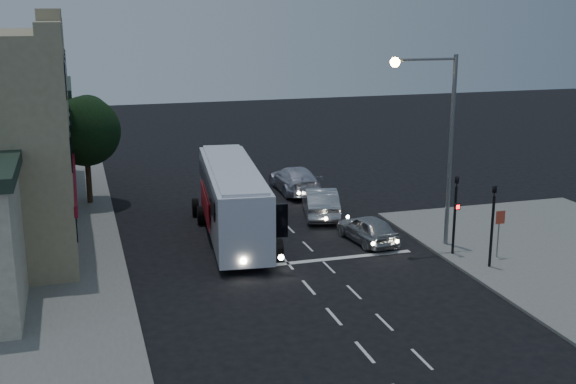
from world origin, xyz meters
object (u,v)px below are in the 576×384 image
object	(u,v)px
car_sedan_a	(320,202)
streetlight	(439,129)
car_suv	(368,229)
car_sedan_b	(295,179)
regulatory_sign	(499,226)
traffic_signal_main	(455,206)
street_tree	(85,128)
traffic_signal_side	(493,216)
tour_bus	(232,198)

from	to	relation	value
car_sedan_a	streetlight	distance (m)	8.90
car_suv	streetlight	size ratio (longest dim) A/B	0.45
car_sedan_b	regulatory_sign	world-z (taller)	regulatory_sign
car_sedan_b	regulatory_sign	distance (m)	15.52
car_sedan_a	traffic_signal_main	xyz separation A→B (m)	(3.72, -7.98, 1.61)
regulatory_sign	street_tree	size ratio (longest dim) A/B	0.35
traffic_signal_side	street_tree	xyz separation A→B (m)	(-16.51, 16.22, 2.08)
traffic_signal_side	streetlight	xyz separation A→B (m)	(-0.96, 3.40, 3.31)
traffic_signal_main	streetlight	distance (m)	3.61
car_suv	street_tree	bearing A→B (deg)	-48.55
traffic_signal_side	street_tree	size ratio (longest dim) A/B	0.66
street_tree	car_sedan_a	bearing A→B (deg)	-27.41
tour_bus	traffic_signal_side	xyz separation A→B (m)	(9.77, -7.95, 0.47)
tour_bus	car_sedan_a	bearing A→B (deg)	26.67
car_sedan_b	traffic_signal_side	bearing A→B (deg)	106.08
traffic_signal_main	tour_bus	bearing A→B (deg)	146.62
street_tree	car_sedan_b	bearing A→B (deg)	-3.00
car_sedan_a	traffic_signal_side	world-z (taller)	traffic_signal_side
traffic_signal_side	regulatory_sign	size ratio (longest dim) A/B	1.86
traffic_signal_side	street_tree	bearing A→B (deg)	135.50
car_sedan_a	car_sedan_b	xyz separation A→B (m)	(0.26, 5.62, -0.01)
car_sedan_a	tour_bus	bearing A→B (deg)	34.08
car_sedan_b	streetlight	bearing A→B (deg)	105.87
traffic_signal_main	streetlight	xyz separation A→B (m)	(-0.26, 1.42, 3.31)
car_suv	traffic_signal_side	size ratio (longest dim) A/B	0.99
regulatory_sign	traffic_signal_main	bearing A→B (deg)	149.16
tour_bus	car_sedan_b	world-z (taller)	tour_bus
car_sedan_a	streetlight	xyz separation A→B (m)	(3.47, -6.56, 4.92)
car_suv	tour_bus	bearing A→B (deg)	-33.26
car_suv	car_sedan_a	distance (m)	5.01
traffic_signal_main	streetlight	world-z (taller)	streetlight
regulatory_sign	car_sedan_a	bearing A→B (deg)	121.09
car_sedan_a	car_sedan_b	size ratio (longest dim) A/B	0.89
traffic_signal_main	traffic_signal_side	distance (m)	2.10
streetlight	regulatory_sign	bearing A→B (deg)	-51.25
car_suv	traffic_signal_side	world-z (taller)	traffic_signal_side
traffic_signal_side	regulatory_sign	world-z (taller)	traffic_signal_side
regulatory_sign	traffic_signal_side	bearing A→B (deg)	-136.08
regulatory_sign	street_tree	xyz separation A→B (m)	(-17.51, 15.26, 2.90)
traffic_signal_main	car_sedan_b	bearing A→B (deg)	104.30
traffic_signal_side	car_suv	bearing A→B (deg)	126.48
tour_bus	street_tree	size ratio (longest dim) A/B	1.92
tour_bus	car_sedan_a	world-z (taller)	tour_bus
car_sedan_b	traffic_signal_main	distance (m)	14.13
tour_bus	regulatory_sign	world-z (taller)	tour_bus
car_suv	regulatory_sign	world-z (taller)	regulatory_sign
regulatory_sign	street_tree	distance (m)	23.40
regulatory_sign	street_tree	world-z (taller)	street_tree
tour_bus	car_suv	size ratio (longest dim) A/B	2.95
car_sedan_a	street_tree	bearing A→B (deg)	-13.88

